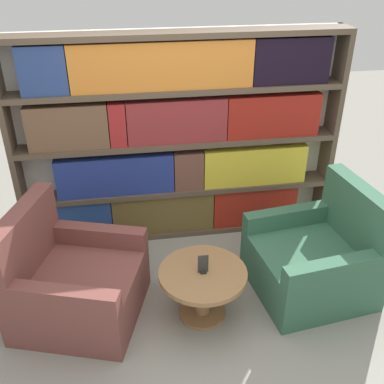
# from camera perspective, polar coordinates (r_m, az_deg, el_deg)

# --- Properties ---
(ground_plane) EXTENTS (14.00, 14.00, 0.00)m
(ground_plane) POSITION_cam_1_polar(r_m,az_deg,el_deg) (3.66, 1.63, -17.33)
(ground_plane) COLOR gray
(bookshelf) EXTENTS (3.04, 0.30, 1.99)m
(bookshelf) POSITION_cam_1_polar(r_m,az_deg,el_deg) (4.25, -1.82, 6.43)
(bookshelf) COLOR silver
(bookshelf) RESTS_ON ground_plane
(armchair_left) EXTENTS (1.13, 1.11, 0.94)m
(armchair_left) POSITION_cam_1_polar(r_m,az_deg,el_deg) (3.72, -14.86, -11.12)
(armchair_left) COLOR brown
(armchair_left) RESTS_ON ground_plane
(armchair_right) EXTENTS (1.02, 0.99, 0.94)m
(armchair_right) POSITION_cam_1_polar(r_m,az_deg,el_deg) (3.98, 15.48, -8.18)
(armchair_right) COLOR #336047
(armchair_right) RESTS_ON ground_plane
(coffee_table) EXTENTS (0.69, 0.69, 0.44)m
(coffee_table) POSITION_cam_1_polar(r_m,az_deg,el_deg) (3.58, 1.37, -11.61)
(coffee_table) COLOR olive
(coffee_table) RESTS_ON ground_plane
(table_sign) EXTENTS (0.08, 0.06, 0.16)m
(table_sign) POSITION_cam_1_polar(r_m,az_deg,el_deg) (3.46, 1.41, -9.26)
(table_sign) COLOR black
(table_sign) RESTS_ON coffee_table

